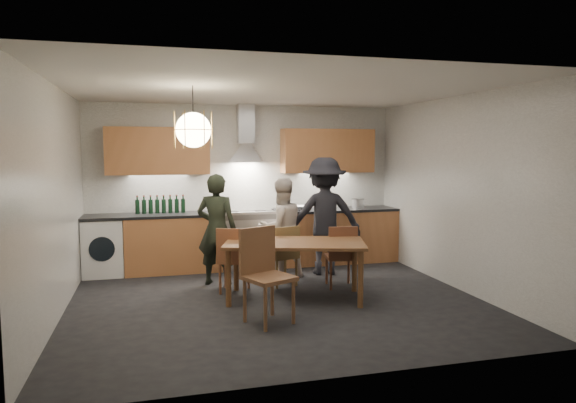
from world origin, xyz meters
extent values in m
plane|color=black|center=(0.00, 0.00, 0.00)|extent=(5.00, 5.00, 0.00)
cube|color=silver|center=(0.00, 2.25, 1.30)|extent=(5.00, 0.02, 2.60)
cube|color=silver|center=(0.00, -2.25, 1.30)|extent=(5.00, 0.02, 2.60)
cube|color=silver|center=(-2.50, 0.00, 1.30)|extent=(0.02, 4.50, 2.60)
cube|color=silver|center=(2.50, 0.00, 1.30)|extent=(0.02, 4.50, 2.60)
cube|color=silver|center=(0.00, 0.00, 2.60)|extent=(5.00, 4.50, 0.02)
cube|color=#D48951|center=(-1.18, 1.95, 0.43)|extent=(1.45, 0.60, 0.86)
cube|color=#D48951|center=(1.48, 1.95, 0.43)|extent=(2.05, 0.60, 0.86)
cube|color=white|center=(-2.20, 1.95, 0.42)|extent=(0.58, 0.58, 0.85)
cube|color=black|center=(-1.48, 1.95, 0.88)|extent=(2.05, 0.62, 0.04)
cube|color=black|center=(1.48, 1.95, 0.88)|extent=(2.05, 0.62, 0.04)
cube|color=silver|center=(0.00, 1.95, 0.40)|extent=(0.90, 0.60, 0.80)
cube|color=black|center=(0.00, 1.66, 0.38)|extent=(0.78, 0.02, 0.42)
cube|color=slate|center=(0.00, 1.95, 0.84)|extent=(0.90, 0.60, 0.08)
cube|color=silver|center=(0.00, 1.69, 0.90)|extent=(0.90, 0.08, 0.04)
cube|color=#CD864F|center=(-1.38, 2.08, 1.86)|extent=(1.55, 0.35, 0.72)
cube|color=#CD864F|center=(1.38, 2.08, 1.86)|extent=(1.55, 0.35, 0.72)
cube|color=silver|center=(0.00, 2.12, 2.29)|extent=(0.26, 0.22, 0.62)
cylinder|color=black|center=(-1.00, -0.10, 2.35)|extent=(0.01, 0.01, 0.50)
sphere|color=#FFE0A5|center=(-1.00, -0.10, 2.10)|extent=(0.40, 0.40, 0.40)
torus|color=gold|center=(-1.00, -0.10, 2.10)|extent=(0.43, 0.43, 0.01)
cube|color=brown|center=(0.24, 0.03, 0.71)|extent=(1.90, 1.32, 0.04)
cylinder|color=brown|center=(-0.62, -0.09, 0.35)|extent=(0.07, 0.07, 0.69)
cylinder|color=brown|center=(-0.42, 0.60, 0.35)|extent=(0.07, 0.07, 0.69)
cylinder|color=brown|center=(0.90, -0.53, 0.35)|extent=(0.07, 0.07, 0.69)
cylinder|color=brown|center=(1.10, 0.15, 0.35)|extent=(0.07, 0.07, 0.69)
cube|color=brown|center=(-0.44, 0.56, 0.42)|extent=(0.51, 0.51, 0.04)
cube|color=brown|center=(-0.51, 0.39, 0.65)|extent=(0.38, 0.17, 0.43)
cylinder|color=brown|center=(-0.24, 0.65, 0.20)|extent=(0.03, 0.03, 0.40)
cylinder|color=brown|center=(-0.35, 0.35, 0.20)|extent=(0.03, 0.03, 0.40)
cylinder|color=brown|center=(-0.54, 0.76, 0.20)|extent=(0.03, 0.03, 0.40)
cylinder|color=brown|center=(-0.65, 0.47, 0.20)|extent=(0.03, 0.03, 0.40)
cube|color=brown|center=(0.24, 0.73, 0.41)|extent=(0.47, 0.47, 0.04)
cube|color=brown|center=(0.28, 0.56, 0.63)|extent=(0.37, 0.14, 0.41)
cylinder|color=brown|center=(0.34, 0.92, 0.19)|extent=(0.03, 0.03, 0.39)
cylinder|color=brown|center=(0.43, 0.62, 0.19)|extent=(0.03, 0.03, 0.39)
cylinder|color=brown|center=(0.05, 0.83, 0.19)|extent=(0.03, 0.03, 0.39)
cylinder|color=brown|center=(0.13, 0.54, 0.19)|extent=(0.03, 0.03, 0.39)
cube|color=#59301E|center=(0.99, 0.42, 0.42)|extent=(0.44, 0.44, 0.04)
cube|color=#59301E|center=(0.97, 0.25, 0.65)|extent=(0.39, 0.09, 0.43)
cylinder|color=#59301E|center=(1.17, 0.55, 0.20)|extent=(0.03, 0.03, 0.40)
cylinder|color=#59301E|center=(1.13, 0.24, 0.20)|extent=(0.03, 0.03, 0.40)
cylinder|color=#59301E|center=(0.86, 0.60, 0.20)|extent=(0.03, 0.03, 0.40)
cylinder|color=#59301E|center=(0.81, 0.29, 0.20)|extent=(0.03, 0.03, 0.40)
cube|color=brown|center=(-0.28, -0.79, 0.50)|extent=(0.62, 0.62, 0.04)
cube|color=brown|center=(-0.36, -0.59, 0.77)|extent=(0.44, 0.23, 0.51)
cylinder|color=brown|center=(-0.37, -1.03, 0.24)|extent=(0.04, 0.04, 0.48)
cylinder|color=brown|center=(-0.53, -0.69, 0.24)|extent=(0.04, 0.04, 0.48)
cylinder|color=brown|center=(-0.03, -0.88, 0.24)|extent=(0.04, 0.04, 0.48)
cylinder|color=brown|center=(-0.18, -0.54, 0.24)|extent=(0.04, 0.04, 0.48)
imported|color=black|center=(-0.62, 0.98, 0.78)|extent=(0.67, 0.57, 1.55)
imported|color=beige|center=(0.34, 1.14, 0.73)|extent=(0.81, 0.70, 1.46)
imported|color=black|center=(1.03, 1.21, 0.88)|extent=(1.22, 0.81, 1.76)
imported|color=silver|center=(0.89, 1.90, 0.94)|extent=(0.30, 0.30, 0.07)
cylinder|color=silver|center=(1.89, 1.97, 0.97)|extent=(0.22, 0.22, 0.14)
camera|label=1|loc=(-1.46, -6.08, 1.87)|focal=32.00mm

